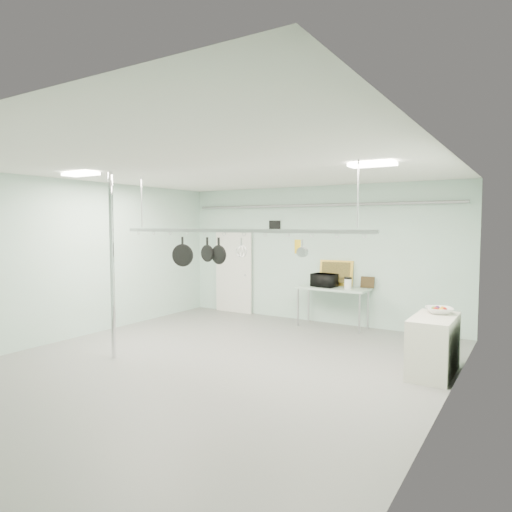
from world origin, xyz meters
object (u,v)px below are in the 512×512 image
Objects in this scene: pot_rack at (234,229)px; skillet_right at (219,251)px; fruit_bowl at (439,310)px; microwave at (324,280)px; chrome_pole at (112,266)px; skillet_mid at (207,249)px; coffee_canister at (348,284)px; skillet_left at (183,252)px; prep_table at (333,290)px; side_cabinet at (433,345)px.

pot_rack is 0.48m from skillet_right.
pot_rack is at bearing -155.18° from fruit_bowl.
microwave is 1.30× the size of fruit_bowl.
chrome_pole reaches higher than skillet_mid.
pot_rack is 21.64× the size of coffee_canister.
skillet_left is at bearing 75.25° from microwave.
fruit_bowl is (2.57, -1.93, 0.12)m from prep_table.
coffee_canister is (2.69, 4.09, -0.58)m from chrome_pole.
microwave is 0.59m from coffee_canister.
skillet_left is at bearing -114.58° from prep_table.
coffee_canister is at bearing 41.69° from skillet_left.
microwave is (-2.74, 2.16, 0.60)m from side_cabinet.
prep_table is 3.39m from side_cabinet.
fruit_bowl is 1.03× the size of skillet_mid.
microwave is at bearing 86.23° from pot_rack.
chrome_pole reaches higher than skillet_left.
side_cabinet is 0.25× the size of pot_rack.
pot_rack is 12.09× the size of skillet_mid.
skillet_right is at bearing -109.15° from coffee_canister.
prep_table is 0.29m from microwave.
coffee_canister is 0.54× the size of fruit_bowl.
chrome_pole is 2.19m from pot_rack.
prep_table is 3.61m from pot_rack.
coffee_canister is 2.83m from fruit_bowl.
microwave reaches higher than side_cabinet.
skillet_right is (0.80, 0.00, 0.04)m from skillet_left.
prep_table is at bearing -160.90° from microwave.
prep_table is at bearing 47.96° from skillet_left.
prep_table is at bearing 163.98° from coffee_canister.
pot_rack is at bearing 6.05° from skillet_right.
microwave is at bearing 63.06° from chrome_pole.
skillet_right reaches higher than side_cabinet.
pot_rack is at bearing 8.05° from skillet_mid.
microwave is 1.34× the size of skillet_mid.
prep_table is at bearing 61.29° from chrome_pole.
skillet_mid reaches higher than fruit_bowl.
skillet_left is at bearing -173.95° from skillet_right.
skillet_left is 0.80m from skillet_right.
coffee_canister is at bearing -16.02° from prep_table.
pot_rack is at bearing -17.46° from skillet_left.
pot_rack is (1.90, 0.90, 0.63)m from chrome_pole.
chrome_pole is 7.06× the size of skillet_right.
microwave is 3.34m from fruit_bowl.
microwave is 1.18× the size of skillet_right.
microwave is at bearing 172.66° from coffee_canister.
skillet_right is at bearing 29.55° from chrome_pole.
prep_table is (2.30, 4.20, -0.77)m from chrome_pole.
coffee_canister is 3.57m from skillet_mid.
prep_table is 3.53m from skillet_right.
skillet_mid is at bearing 33.79° from chrome_pole.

